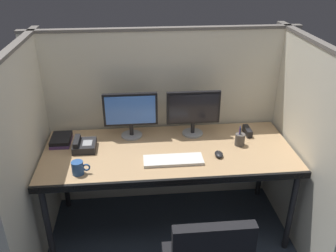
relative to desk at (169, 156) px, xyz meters
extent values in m
plane|color=#2D3847|center=(0.00, -0.29, -0.69)|extent=(8.00, 8.00, 0.00)
cube|color=beige|center=(0.00, 0.46, 0.08)|extent=(2.20, 0.05, 1.55)
cube|color=#605B56|center=(0.00, 0.46, 0.87)|extent=(2.21, 0.06, 0.02)
cube|color=beige|center=(-0.99, -0.09, 0.08)|extent=(0.05, 1.40, 1.55)
cube|color=#605B56|center=(-0.99, -0.09, 0.87)|extent=(0.06, 1.41, 0.02)
cube|color=beige|center=(0.99, -0.09, 0.08)|extent=(0.05, 1.40, 1.55)
cube|color=#605B56|center=(0.99, -0.09, 0.87)|extent=(0.06, 1.41, 0.02)
cube|color=tan|center=(0.00, 0.01, 0.03)|extent=(1.90, 0.80, 0.04)
cube|color=black|center=(0.00, -0.38, 0.03)|extent=(1.90, 0.02, 0.05)
cylinder|color=black|center=(-0.89, -0.33, -0.34)|extent=(0.04, 0.04, 0.70)
cylinder|color=black|center=(0.89, -0.33, -0.34)|extent=(0.04, 0.04, 0.70)
cylinder|color=black|center=(-0.89, 0.35, -0.34)|extent=(0.04, 0.04, 0.70)
cylinder|color=black|center=(0.89, 0.35, -0.34)|extent=(0.04, 0.04, 0.70)
cylinder|color=gray|center=(-0.28, 0.26, 0.06)|extent=(0.17, 0.17, 0.01)
cylinder|color=black|center=(-0.28, 0.26, 0.11)|extent=(0.03, 0.03, 0.09)
cube|color=black|center=(-0.28, 0.26, 0.29)|extent=(0.43, 0.03, 0.27)
cube|color=#3F72D8|center=(-0.28, 0.25, 0.29)|extent=(0.39, 0.01, 0.23)
cylinder|color=gray|center=(0.22, 0.25, 0.06)|extent=(0.17, 0.17, 0.01)
cylinder|color=black|center=(0.22, 0.25, 0.11)|extent=(0.03, 0.03, 0.09)
cube|color=black|center=(0.22, 0.25, 0.29)|extent=(0.43, 0.03, 0.27)
cube|color=black|center=(0.22, 0.24, 0.29)|extent=(0.39, 0.01, 0.23)
cube|color=silver|center=(0.02, -0.15, 0.06)|extent=(0.43, 0.15, 0.02)
ellipsoid|color=black|center=(0.36, -0.11, 0.07)|extent=(0.06, 0.10, 0.03)
cylinder|color=#59595B|center=(0.36, -0.10, 0.08)|extent=(0.01, 0.01, 0.01)
cylinder|color=#264C8C|center=(-0.65, -0.25, 0.10)|extent=(0.08, 0.08, 0.09)
torus|color=#264C8C|center=(-0.59, -0.25, 0.10)|extent=(0.06, 0.01, 0.06)
cube|color=black|center=(0.67, 0.21, 0.08)|extent=(0.04, 0.15, 0.06)
cylinder|color=#4C4742|center=(0.56, 0.04, 0.10)|extent=(0.08, 0.08, 0.09)
cylinder|color=red|center=(0.55, 0.05, 0.13)|extent=(0.01, 0.01, 0.13)
cylinder|color=#263FB2|center=(0.55, 0.03, 0.14)|extent=(0.01, 0.01, 0.16)
cylinder|color=black|center=(0.56, 0.04, 0.13)|extent=(0.01, 0.01, 0.14)
cube|color=black|center=(-0.64, 0.09, 0.08)|extent=(0.17, 0.19, 0.06)
cube|color=black|center=(-0.69, 0.09, 0.12)|extent=(0.04, 0.17, 0.03)
cube|color=gray|center=(-0.61, 0.08, 0.11)|extent=(0.07, 0.09, 0.00)
cube|color=#4C3366|center=(-0.83, 0.20, 0.06)|extent=(0.15, 0.21, 0.02)
cube|color=black|center=(-0.83, 0.21, 0.09)|extent=(0.15, 0.21, 0.03)
camera|label=1|loc=(-0.23, -2.34, 1.45)|focal=38.33mm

